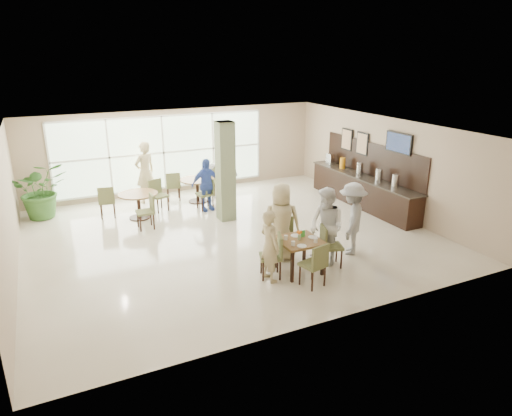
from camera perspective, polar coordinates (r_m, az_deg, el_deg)
name	(u,v)px	position (r m, az deg, el deg)	size (l,w,h in m)	color
ground	(230,235)	(12.04, -3.33, -3.42)	(10.00, 10.00, 0.00)	beige
room_shell	(228,172)	(11.50, -3.49, 4.46)	(10.00, 10.00, 10.00)	white
window_bank	(164,153)	(15.56, -11.47, 6.80)	(7.00, 0.04, 7.00)	silver
column	(225,172)	(12.80, -3.84, 4.55)	(0.45, 0.45, 2.80)	#62714F
main_table	(299,244)	(9.90, 5.40, -4.50)	(0.89, 0.89, 0.75)	brown
round_table_left	(138,199)	(13.50, -14.50, 1.10)	(1.12, 1.12, 0.75)	brown
round_table_right	(197,184)	(14.66, -7.35, 2.95)	(1.10, 1.10, 0.75)	brown
chairs_main_table	(300,251)	(10.00, 5.50, -5.35)	(2.05, 2.01, 0.95)	olive
chairs_table_left	(137,203)	(13.50, -14.63, 0.64)	(2.04, 1.89, 0.95)	olive
chairs_table_right	(198,187)	(14.74, -7.21, 2.65)	(1.99, 1.80, 0.95)	olive
tabletop_clutter	(301,237)	(9.83, 5.61, -3.66)	(0.74, 0.75, 0.21)	white
buffet_counter	(363,188)	(14.56, 13.20, 2.41)	(0.64, 4.70, 1.95)	black
wall_tv	(399,143)	(13.54, 17.41, 7.78)	(0.06, 1.00, 0.58)	black
framed_art_a	(362,144)	(14.79, 13.15, 7.84)	(0.05, 0.55, 0.70)	black
framed_art_b	(347,139)	(15.41, 11.30, 8.40)	(0.05, 0.55, 0.70)	black
potted_plant	(41,190)	(14.45, -25.30, 2.05)	(1.48, 1.48, 1.65)	#386C2B
teen_left	(270,246)	(9.45, 1.73, -4.78)	(0.56, 0.37, 1.55)	tan
teen_far	(281,222)	(10.40, 3.17, -1.73)	(0.88, 0.48, 1.81)	tan
teen_right	(326,227)	(10.29, 8.80, -2.31)	(0.86, 0.67, 1.76)	white
teen_standing	(352,219)	(10.93, 11.90, -1.32)	(1.12, 0.64, 1.73)	#9C9C9E
adult_a	(206,185)	(13.76, -6.27, 2.90)	(0.94, 0.53, 1.60)	#3C58B5
adult_b	(223,173)	(14.80, -4.19, 4.44)	(1.63, 0.70, 1.76)	white
adult_standing	(145,172)	(14.80, -13.69, 4.34)	(0.71, 0.47, 1.96)	tan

